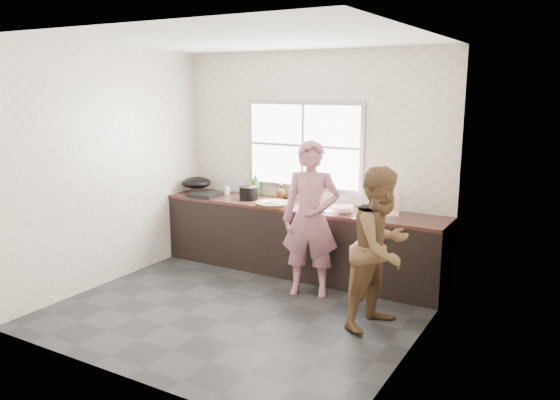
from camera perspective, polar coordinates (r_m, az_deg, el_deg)
The scene contains 30 objects.
floor at distance 5.83m, azimuth -4.14°, elevation -11.26°, with size 3.60×3.20×0.01m, color #29292C.
ceiling at distance 5.37m, azimuth -4.58°, elevation 16.36°, with size 3.60×3.20×0.01m, color silver.
wall_back at distance 6.81m, azimuth 3.31°, elevation 3.99°, with size 3.60×0.01×2.70m, color beige.
wall_left at distance 6.62m, azimuth -17.39°, elevation 3.24°, with size 0.01×3.20×2.70m, color beige.
wall_right at distance 4.68m, azimuth 14.23°, elevation 0.03°, with size 0.01×3.20×2.70m, color silver.
wall_front at distance 4.24m, azimuth -16.68°, elevation -1.32°, with size 3.60×0.01×2.70m, color beige.
cabinet at distance 6.73m, azimuth 2.00°, elevation -4.28°, with size 3.60×0.62×0.82m, color black.
countertop at distance 6.62m, azimuth 2.03°, elevation -0.70°, with size 3.60×0.64×0.04m, color #3B1D18.
sink at distance 6.46m, azimuth 4.77°, elevation -0.82°, with size 0.55×0.45×0.02m, color silver.
faucet at distance 6.61m, azimuth 5.53°, elevation 0.73°, with size 0.02×0.02×0.30m, color silver.
window_frame at distance 6.81m, azimuth 2.52°, elevation 5.70°, with size 1.60×0.05×1.10m, color #9EA0A5.
window_glazing at distance 6.79m, azimuth 2.42°, elevation 5.68°, with size 1.50×0.01×1.00m, color white.
woman at distance 5.96m, azimuth 3.23°, elevation -2.53°, with size 0.59×0.38×1.60m, color #B56C80.
person_side at distance 5.25m, azimuth 10.52°, elevation -4.96°, with size 0.76×0.59×1.56m, color brown.
cutting_board at distance 6.59m, azimuth -0.70°, elevation -0.39°, with size 0.43×0.43×0.04m, color #342514.
cleaver at distance 6.66m, azimuth -0.54°, elevation -0.08°, with size 0.21×0.10×0.01m, color #B0B1B7.
bowl_mince at distance 6.56m, azimuth -0.88°, elevation -0.39°, with size 0.22×0.22×0.05m, color white.
bowl_crabs at distance 6.25m, azimuth 6.57°, elevation -1.05°, with size 0.20×0.20×0.06m, color white.
bowl_held at distance 6.33m, azimuth 6.25°, elevation -0.84°, with size 0.22×0.22×0.07m, color white.
black_pot at distance 6.92m, azimuth -3.30°, elevation 0.71°, with size 0.23×0.23×0.17m, color black.
plate_food at distance 7.26m, azimuth -3.41°, elevation 0.64°, with size 0.21×0.21×0.02m, color silver.
bottle_green at distance 7.16m, azimuth -2.54°, elevation 1.71°, with size 0.12×0.12×0.32m, color #2C7827.
bottle_brown_tall at distance 7.00m, azimuth -3.18°, elevation 0.95°, with size 0.09×0.09×0.19m, color #4E2A13.
bottle_brown_short at distance 6.98m, azimuth 0.19°, elevation 0.83°, with size 0.13×0.13×0.17m, color #3F2A0F.
glass_jar at distance 7.29m, azimuth -5.60°, elevation 1.01°, with size 0.08×0.08×0.11m, color white.
burner at distance 7.19m, azimuth -7.79°, elevation 0.57°, with size 0.35×0.35×0.05m, color black.
wok at distance 7.46m, azimuth -8.72°, elevation 1.80°, with size 0.39×0.39×0.15m, color black.
dish_rack at distance 6.15m, azimuth 10.74°, elevation -0.23°, with size 0.41×0.29×0.31m, color white.
pot_lid_left at distance 7.40m, azimuth -7.65°, elevation 0.75°, with size 0.27×0.27×0.01m, color silver.
pot_lid_right at distance 7.45m, azimuth -5.91°, elevation 0.86°, with size 0.26×0.26×0.01m, color #A8ABAF.
Camera 1 is at (3.03, -4.42, 2.28)m, focal length 35.00 mm.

